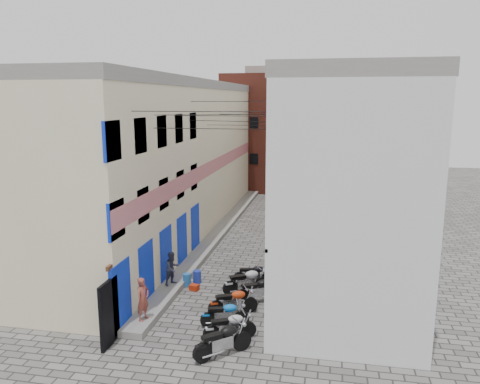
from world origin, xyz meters
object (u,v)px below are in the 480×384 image
Objects in this scene: water_jug_far at (197,277)px; person_b at (172,268)px; person_a at (143,299)px; red_crate at (194,287)px; motorcycle_b at (230,325)px; water_jug_near at (187,280)px; motorcycle_c at (225,313)px; motorcycle_e at (259,289)px; motorcycle_g at (254,273)px; motorcycle_d at (233,300)px; motorcycle_a at (223,339)px; motorcycle_f at (247,280)px.

person_b is at bearing -129.56° from water_jug_far.
person_a is 4.11× the size of red_crate.
motorcycle_b is 5.02m from water_jug_near.
person_b reaches higher than water_jug_near.
motorcycle_c is 4.00m from person_b.
water_jug_near is at bearing -160.59° from motorcycle_c.
motorcycle_e reaches higher than motorcycle_g.
motorcycle_g is (0.37, 3.96, 0.01)m from motorcycle_c.
water_jug_near is at bearing 139.49° from red_crate.
motorcycle_e is (0.78, 1.18, 0.02)m from motorcycle_d.
water_jug_near is 0.98× the size of water_jug_far.
person_b is at bearing -150.87° from motorcycle_c.
motorcycle_a is 5.91m from water_jug_near.
water_jug_far is (0.78, 0.95, -0.68)m from person_b.
water_jug_near is (-2.52, 2.26, -0.28)m from motorcycle_d.
water_jug_far is (-2.09, 3.69, -0.23)m from motorcycle_c.
person_a is (-3.19, -4.48, 0.51)m from motorcycle_g.
water_jug_near is (0.44, 0.53, -0.69)m from person_b.
water_jug_far is at bearing -177.18° from motorcycle_b.
motorcycle_c reaches higher than red_crate.
motorcycle_a reaches higher than motorcycle_c.
motorcycle_g is 2.49m from water_jug_far.
motorcycle_d is 1.95m from motorcycle_f.
motorcycle_e is 3.80m from person_b.
motorcycle_c is (-0.38, 1.93, -0.08)m from motorcycle_a.
person_a is (-3.20, 0.36, 0.50)m from motorcycle_b.
motorcycle_e is at bearing -18.18° from water_jug_near.
person_a reaches higher than motorcycle_a.
red_crate is at bearing 164.48° from motorcycle_a.
person_a reaches higher than person_b.
red_crate is at bearing -48.93° from person_b.
person_a reaches higher than red_crate.
motorcycle_d is 2.97m from motorcycle_g.
motorcycle_e is 1.39× the size of person_b.
person_b is 1.23m from red_crate.
motorcycle_e is 0.98m from motorcycle_f.
person_b is 1.41m from water_jug_far.
motorcycle_d is at bearing -42.18° from red_crate.
motorcycle_g is at bearing 168.37° from motorcycle_e.
water_jug_far is at bearing -138.85° from motorcycle_f.
motorcycle_d is at bearing -45.72° from person_a.
motorcycle_b is 0.96× the size of motorcycle_d.
motorcycle_a is 1.03× the size of motorcycle_e.
water_jug_far is at bearing -7.63° from person_b.
motorcycle_g is at bearing 138.37° from motorcycle_a.
motorcycle_a is 1.97m from motorcycle_c.
motorcycle_e reaches higher than motorcycle_d.
person_a is at bearing -99.85° from water_jug_far.
motorcycle_a reaches higher than motorcycle_d.
person_b reaches higher than red_crate.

